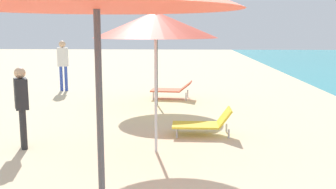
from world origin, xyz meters
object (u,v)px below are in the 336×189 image
person_walking_mid (21,100)px  person_walking_far (63,60)px  lounger_second_shoreside (204,123)px  umbrella_second (155,25)px  umbrella_farthest (157,25)px  lounger_farthest_shoreside (172,89)px

person_walking_mid → person_walking_far: 6.96m
person_walking_far → lounger_second_shoreside: bearing=30.6°
umbrella_second → person_walking_mid: size_ratio=1.69×
umbrella_farthest → person_walking_far: size_ratio=1.46×
lounger_second_shoreside → lounger_farthest_shoreside: (-0.80, 4.35, 0.04)m
lounger_second_shoreside → lounger_farthest_shoreside: size_ratio=0.92×
lounger_second_shoreside → person_walking_far: (-4.75, 5.77, 0.84)m
person_walking_mid → lounger_farthest_shoreside: bearing=36.8°
umbrella_farthest → person_walking_far: 4.50m
lounger_second_shoreside → umbrella_second: bearing=52.0°
umbrella_farthest → person_walking_mid: bearing=-116.9°
umbrella_second → person_walking_far: (-3.82, 6.93, -1.17)m
lounger_farthest_shoreside → person_walking_far: size_ratio=0.75×
umbrella_second → person_walking_far: size_ratio=1.43×
lounger_farthest_shoreside → person_walking_mid: person_walking_mid is taller
lounger_farthest_shoreside → person_walking_mid: size_ratio=0.88×
umbrella_second → person_walking_far: bearing=118.9°
lounger_second_shoreside → umbrella_farthest: bearing=-69.1°
lounger_farthest_shoreside → person_walking_mid: (-2.60, -5.41, 0.61)m
person_walking_far → umbrella_second: bearing=20.0°
lounger_second_shoreside → person_walking_mid: (-3.40, -1.06, 0.65)m
lounger_second_shoreside → person_walking_mid: person_walking_mid is taller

